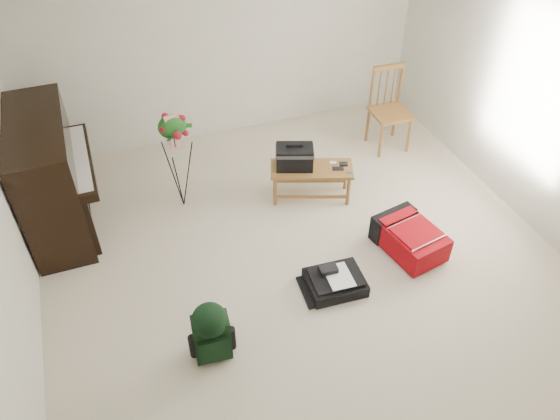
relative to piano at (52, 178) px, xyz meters
name	(u,v)px	position (x,y,z in m)	size (l,w,h in m)	color
floor	(309,272)	(2.19, -1.60, -0.60)	(5.00, 5.50, 0.01)	beige
ceiling	(321,25)	(2.19, -1.60, 1.90)	(5.00, 5.50, 0.01)	white
wall_back	(224,41)	(2.19, 1.15, 0.65)	(5.00, 0.04, 2.50)	silver
wall_right	(554,116)	(4.69, -1.60, 0.65)	(0.04, 5.50, 2.50)	silver
piano	(52,178)	(0.00, 0.00, 0.00)	(0.71, 1.50, 1.25)	black
bench	(300,163)	(2.53, -0.50, -0.11)	(0.97, 0.65, 0.70)	olive
dining_chair	(389,110)	(3.97, 0.13, -0.09)	(0.47, 0.47, 1.04)	olive
red_suitcase	(407,235)	(3.26, -1.61, -0.44)	(0.59, 0.78, 0.30)	red
black_duffel	(335,281)	(2.35, -1.86, -0.52)	(0.56, 0.46, 0.22)	black
green_backpack	(211,330)	(1.06, -2.19, -0.27)	(0.32, 0.30, 0.60)	black
flower_stand	(178,163)	(1.26, -0.15, -0.02)	(0.43, 0.43, 1.19)	black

